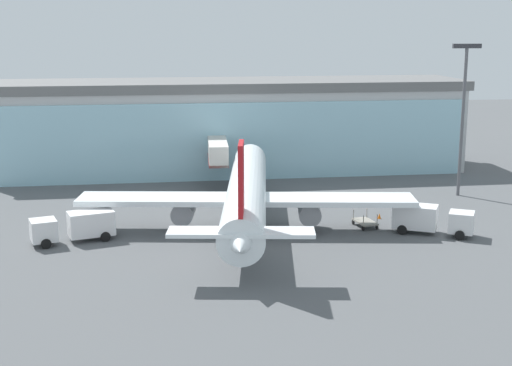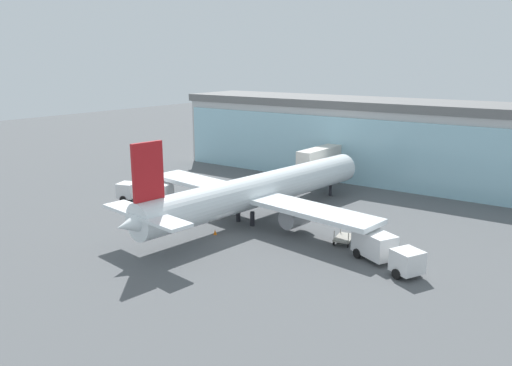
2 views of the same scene
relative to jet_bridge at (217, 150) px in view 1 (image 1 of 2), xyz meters
The scene contains 10 objects.
ground 26.22m from the jet_bridge, 85.34° to the right, with size 240.00×240.00×0.00m, color #545659.
terminal_building 9.47m from the jet_bridge, 76.96° to the left, with size 62.64×15.11×12.02m.
jet_bridge is the anchor object (origin of this frame).
apron_light_mast 28.97m from the jet_bridge, 16.85° to the right, with size 3.20×0.40×17.10m.
airplane 19.14m from the jet_bridge, 84.73° to the right, with size 31.86×37.02×10.69m.
catering_truck 26.03m from the jet_bridge, 122.54° to the right, with size 7.62×4.38×2.65m.
fuel_truck 29.59m from the jet_bridge, 50.88° to the right, with size 7.52×5.19×2.65m.
baggage_cart 24.20m from the jet_bridge, 56.49° to the right, with size 2.11×3.06×1.50m.
safety_cone_nose 26.18m from the jet_bridge, 87.31° to the right, with size 0.36×0.36×0.55m, color orange.
safety_cone_wingtip 23.40m from the jet_bridge, 48.04° to the right, with size 0.36×0.36×0.55m, color orange.
Camera 1 is at (-6.45, -59.05, 19.12)m, focal length 50.00 mm.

